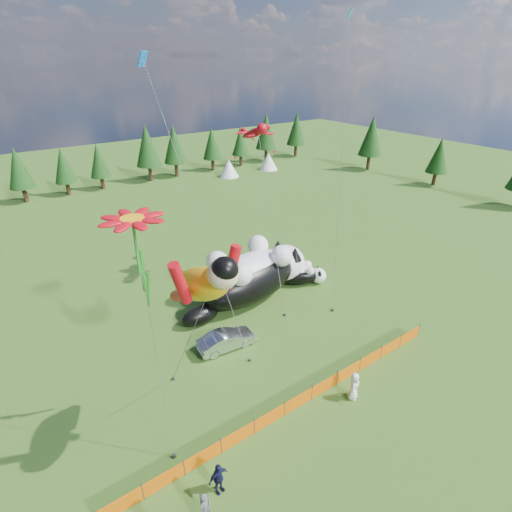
% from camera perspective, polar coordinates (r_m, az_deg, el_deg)
% --- Properties ---
extents(ground, '(160.00, 160.00, 0.00)m').
position_cam_1_polar(ground, '(25.73, 1.47, -16.81)').
color(ground, '#17370A').
rests_on(ground, ground).
extents(safety_fence, '(22.06, 0.06, 1.10)m').
position_cam_1_polar(safety_fence, '(23.76, 6.07, -19.93)').
color(safety_fence, '#262626').
rests_on(safety_fence, ground).
extents(tree_line, '(90.00, 4.00, 8.00)m').
position_cam_1_polar(tree_line, '(62.45, -24.42, 11.73)').
color(tree_line, black).
rests_on(tree_line, ground).
extents(festival_tents, '(50.00, 3.20, 2.80)m').
position_cam_1_polar(festival_tents, '(61.42, -12.83, 10.68)').
color(festival_tents, white).
rests_on(festival_tents, ground).
extents(cat_large, '(12.31, 5.65, 4.46)m').
position_cam_1_polar(cat_large, '(31.93, -0.27, -2.52)').
color(cat_large, black).
rests_on(cat_large, ground).
extents(cat_small, '(4.65, 3.52, 1.86)m').
position_cam_1_polar(cat_small, '(34.55, 6.35, -2.61)').
color(cat_small, black).
rests_on(cat_small, ground).
extents(car, '(4.05, 1.75, 1.30)m').
position_cam_1_polar(car, '(27.42, -4.25, -11.87)').
color(car, silver).
rests_on(car, ground).
extents(spectator_a, '(0.73, 0.62, 1.71)m').
position_cam_1_polar(spectator_a, '(19.78, -7.28, -32.15)').
color(spectator_a, '#504F54').
rests_on(spectator_a, ground).
extents(spectator_c, '(1.07, 0.62, 1.74)m').
position_cam_1_polar(spectator_c, '(20.43, -5.39, -29.07)').
color(spectator_c, '#131434').
rests_on(spectator_c, ground).
extents(spectator_e, '(1.03, 0.94, 1.77)m').
position_cam_1_polar(spectator_e, '(24.54, 13.80, -17.60)').
color(spectator_e, white).
rests_on(spectator_e, ground).
extents(superhero_kite, '(4.67, 7.49, 11.99)m').
position_cam_1_polar(superhero_kite, '(16.80, -7.93, -3.97)').
color(superhero_kite, '#FCAB0D').
rests_on(superhero_kite, ground).
extents(gecko_kite, '(3.72, 9.81, 14.31)m').
position_cam_1_polar(gecko_kite, '(32.58, -0.03, 17.27)').
color(gecko_kite, '#B40913').
rests_on(gecko_kite, ground).
extents(flower_kite, '(2.99, 4.26, 11.81)m').
position_cam_1_polar(flower_kite, '(17.58, -17.19, 4.52)').
color(flower_kite, '#B40913').
rests_on(flower_kite, ground).
extents(diamond_kite_a, '(3.67, 5.16, 18.64)m').
position_cam_1_polar(diamond_kite_a, '(22.68, -15.00, 23.36)').
color(diamond_kite_a, blue).
rests_on(diamond_kite_a, ground).
extents(diamond_kite_b, '(4.75, 5.38, 21.35)m').
position_cam_1_polar(diamond_kite_b, '(32.38, 13.07, 28.02)').
color(diamond_kite_b, '#0DA294').
rests_on(diamond_kite_b, ground).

